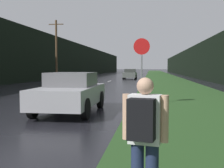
# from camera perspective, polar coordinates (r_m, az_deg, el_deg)

# --- Properties ---
(grass_verge) EXTENTS (6.00, 240.00, 0.02)m
(grass_verge) POSITION_cam_1_polar(r_m,az_deg,el_deg) (40.36, 10.78, 0.86)
(grass_verge) COLOR #26471E
(grass_verge) RESTS_ON ground_plane
(lane_stripe_c) EXTENTS (0.12, 3.00, 0.01)m
(lane_stripe_c) POSITION_cam_1_polar(r_m,az_deg,el_deg) (15.28, -12.05, -3.19)
(lane_stripe_c) COLOR silver
(lane_stripe_c) RESTS_ON ground_plane
(lane_stripe_d) EXTENTS (0.12, 3.00, 0.01)m
(lane_stripe_d) POSITION_cam_1_polar(r_m,az_deg,el_deg) (21.96, -5.84, -1.16)
(lane_stripe_d) COLOR silver
(lane_stripe_d) RESTS_ON ground_plane
(lane_stripe_e) EXTENTS (0.12, 3.00, 0.01)m
(lane_stripe_e) POSITION_cam_1_polar(r_m,az_deg,el_deg) (28.79, -2.55, -0.08)
(lane_stripe_e) COLOR silver
(lane_stripe_e) RESTS_ON ground_plane
(lane_stripe_f) EXTENTS (0.12, 3.00, 0.01)m
(lane_stripe_f) POSITION_cam_1_polar(r_m,az_deg,el_deg) (35.69, -0.53, 0.59)
(lane_stripe_f) COLOR silver
(lane_stripe_f) RESTS_ON ground_plane
(treeline_far_side) EXTENTS (2.00, 140.00, 6.60)m
(treeline_far_side) POSITION_cam_1_polar(r_m,az_deg,el_deg) (52.61, -9.30, 5.03)
(treeline_far_side) COLOR black
(treeline_far_side) RESTS_ON ground_plane
(treeline_near_side) EXTENTS (2.00, 140.00, 5.37)m
(treeline_near_side) POSITION_cam_1_polar(r_m,az_deg,el_deg) (50.92, 17.01, 4.29)
(treeline_near_side) COLOR black
(treeline_near_side) RESTS_ON ground_plane
(utility_pole_far) EXTENTS (1.80, 0.24, 7.43)m
(utility_pole_far) POSITION_cam_1_polar(r_m,az_deg,el_deg) (34.79, -11.24, 6.78)
(utility_pole_far) COLOR #4C3823
(utility_pole_far) RESTS_ON ground_plane
(stop_sign) EXTENTS (0.74, 0.07, 3.05)m
(stop_sign) POSITION_cam_1_polar(r_m,az_deg,el_deg) (12.86, 6.03, 4.15)
(stop_sign) COLOR slate
(stop_sign) RESTS_ON ground_plane
(hitchhiker_with_backpack) EXTENTS (0.55, 0.45, 1.61)m
(hitchhiker_with_backpack) POSITION_cam_1_polar(r_m,az_deg,el_deg) (3.40, 6.56, -10.26)
(hitchhiker_with_backpack) COLOR #1E2847
(hitchhiker_with_backpack) RESTS_ON ground_plane
(car_passing_near) EXTENTS (2.04, 4.42, 1.53)m
(car_passing_near) POSITION_cam_1_polar(r_m,az_deg,el_deg) (10.90, -8.42, -1.66)
(car_passing_near) COLOR #9E9EA3
(car_passing_near) RESTS_ON ground_plane
(car_passing_far) EXTENTS (1.95, 4.55, 1.51)m
(car_passing_far) POSITION_cam_1_polar(r_m,az_deg,el_deg) (42.17, 3.68, 2.04)
(car_passing_far) COLOR #4C514C
(car_passing_far) RESTS_ON ground_plane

